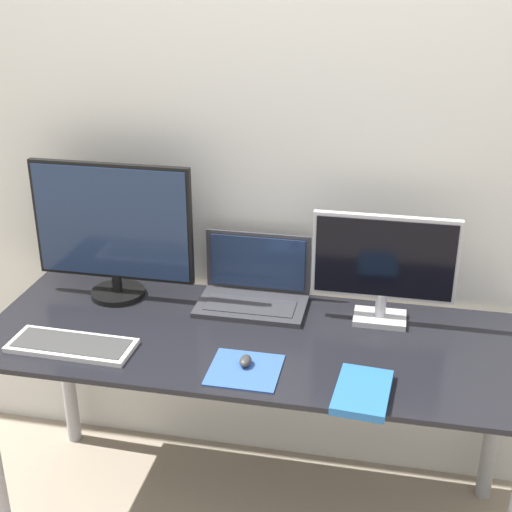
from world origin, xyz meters
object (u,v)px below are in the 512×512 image
at_px(laptop, 254,287).
at_px(book, 362,392).
at_px(mouse, 245,361).
at_px(monitor_left, 113,229).
at_px(keyboard, 72,345).
at_px(monitor_right, 384,264).

bearing_deg(laptop, book, -50.05).
bearing_deg(book, laptop, 129.95).
xyz_separation_m(laptop, mouse, (0.06, -0.42, -0.04)).
distance_m(monitor_left, keyboard, 0.45).
height_order(mouse, book, mouse).
bearing_deg(monitor_right, laptop, 174.23).
bearing_deg(monitor_right, keyboard, -158.30).
distance_m(monitor_left, laptop, 0.54).
bearing_deg(mouse, keyboard, -179.53).
distance_m(monitor_right, laptop, 0.47).
relative_size(monitor_right, keyboard, 1.18).
height_order(monitor_right, laptop, monitor_right).
height_order(monitor_left, monitor_right, monitor_left).
relative_size(monitor_left, book, 2.35).
bearing_deg(laptop, monitor_left, -174.82).
relative_size(monitor_left, mouse, 9.91).
bearing_deg(keyboard, monitor_left, 89.12).
xyz_separation_m(keyboard, mouse, (0.56, 0.00, 0.01)).
bearing_deg(monitor_left, book, -26.38).
bearing_deg(laptop, monitor_right, -5.77).
xyz_separation_m(monitor_right, laptop, (-0.44, 0.04, -0.15)).
height_order(monitor_right, mouse, monitor_right).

